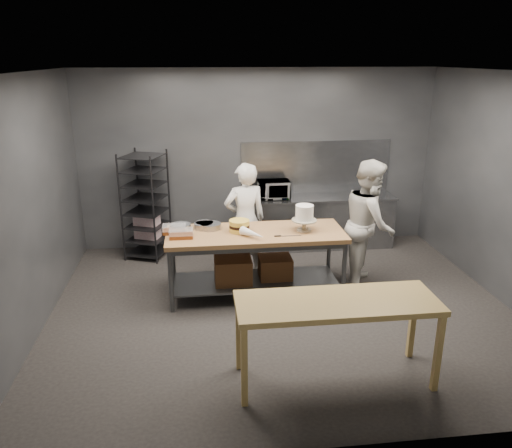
{
  "coord_description": "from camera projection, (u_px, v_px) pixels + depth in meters",
  "views": [
    {
      "loc": [
        -1.04,
        -5.82,
        3.17
      ],
      "look_at": [
        -0.29,
        0.42,
        1.05
      ],
      "focal_mm": 35.0,
      "sensor_mm": 36.0,
      "label": 1
    }
  ],
  "objects": [
    {
      "name": "ground",
      "position": [
        282.0,
        308.0,
        6.6
      ],
      "size": [
        6.0,
        6.0,
        0.0
      ],
      "primitive_type": "plane",
      "color": "black",
      "rests_on": "ground"
    },
    {
      "name": "back_wall",
      "position": [
        258.0,
        160.0,
        8.48
      ],
      "size": [
        6.0,
        0.04,
        3.0
      ],
      "primitive_type": "cube",
      "color": "#4C4F54",
      "rests_on": "ground"
    },
    {
      "name": "work_table",
      "position": [
        254.0,
        256.0,
        6.83
      ],
      "size": [
        2.4,
        0.9,
        0.92
      ],
      "color": "#8E5F39",
      "rests_on": "ground"
    },
    {
      "name": "near_counter",
      "position": [
        337.0,
        308.0,
        4.91
      ],
      "size": [
        2.0,
        0.7,
        0.9
      ],
      "color": "#9F8041",
      "rests_on": "ground"
    },
    {
      "name": "back_counter",
      "position": [
        318.0,
        222.0,
        8.62
      ],
      "size": [
        2.6,
        0.6,
        0.9
      ],
      "color": "slate",
      "rests_on": "ground"
    },
    {
      "name": "splashback_panel",
      "position": [
        316.0,
        167.0,
        8.62
      ],
      "size": [
        2.6,
        0.02,
        0.9
      ],
      "primitive_type": "cube",
      "color": "slate",
      "rests_on": "back_counter"
    },
    {
      "name": "speed_rack",
      "position": [
        146.0,
        206.0,
        8.09
      ],
      "size": [
        0.79,
        0.82,
        1.75
      ],
      "color": "black",
      "rests_on": "ground"
    },
    {
      "name": "chef_behind",
      "position": [
        245.0,
        220.0,
        7.38
      ],
      "size": [
        0.7,
        0.53,
        1.73
      ],
      "primitive_type": "imported",
      "rotation": [
        0.0,
        0.0,
        3.33
      ],
      "color": "white",
      "rests_on": "ground"
    },
    {
      "name": "chef_right",
      "position": [
        369.0,
        223.0,
        7.07
      ],
      "size": [
        0.89,
        1.03,
        1.83
      ],
      "primitive_type": "imported",
      "rotation": [
        0.0,
        0.0,
        1.33
      ],
      "color": "beige",
      "rests_on": "ground"
    },
    {
      "name": "microwave",
      "position": [
        273.0,
        189.0,
        8.34
      ],
      "size": [
        0.54,
        0.37,
        0.3
      ],
      "primitive_type": "imported",
      "color": "black",
      "rests_on": "back_counter"
    },
    {
      "name": "frosted_cake_stand",
      "position": [
        304.0,
        215.0,
        6.7
      ],
      "size": [
        0.34,
        0.34,
        0.36
      ],
      "color": "#ACA289",
      "rests_on": "work_table"
    },
    {
      "name": "layer_cake",
      "position": [
        239.0,
        226.0,
        6.71
      ],
      "size": [
        0.27,
        0.27,
        0.16
      ],
      "color": "#F2D94D",
      "rests_on": "work_table"
    },
    {
      "name": "cake_pans",
      "position": [
        199.0,
        226.0,
        6.84
      ],
      "size": [
        0.69,
        0.34,
        0.07
      ],
      "color": "gray",
      "rests_on": "work_table"
    },
    {
      "name": "piping_bag",
      "position": [
        253.0,
        234.0,
        6.47
      ],
      "size": [
        0.34,
        0.37,
        0.12
      ],
      "primitive_type": "cone",
      "rotation": [
        1.57,
        0.0,
        0.7
      ],
      "color": "white",
      "rests_on": "work_table"
    },
    {
      "name": "offset_spatula",
      "position": [
        284.0,
        236.0,
        6.56
      ],
      "size": [
        0.36,
        0.02,
        0.02
      ],
      "color": "slate",
      "rests_on": "work_table"
    },
    {
      "name": "pastry_clamshells",
      "position": [
        178.0,
        231.0,
        6.58
      ],
      "size": [
        0.4,
        0.4,
        0.11
      ],
      "color": "#9A4F1E",
      "rests_on": "work_table"
    }
  ]
}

